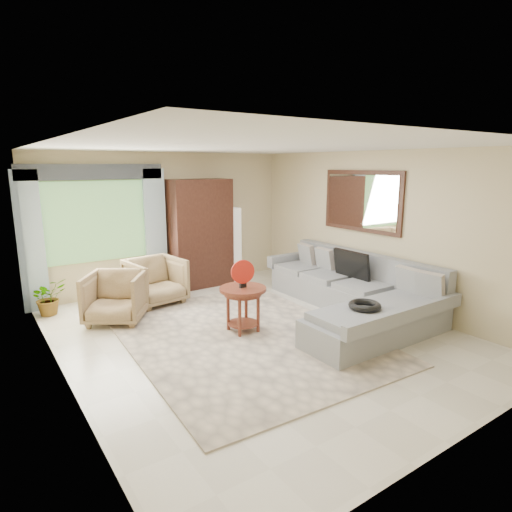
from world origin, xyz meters
TOP-DOWN VIEW (x-y plane):
  - ground at (0.00, 0.00)m, footprint 6.00×6.00m
  - area_rug at (-0.21, 0.02)m, footprint 3.20×4.15m
  - sectional_sofa at (1.78, -0.18)m, footprint 2.30×3.46m
  - tv_screen at (2.05, 0.13)m, footprint 0.14×0.74m
  - garden_hose at (1.00, -1.10)m, footprint 0.43×0.43m
  - coffee_table at (-0.10, 0.17)m, footprint 0.67×0.67m
  - red_disc at (-0.10, 0.17)m, footprint 0.33×0.12m
  - armchair_left at (-1.47, 1.63)m, footprint 1.16×1.17m
  - armchair_right at (-0.63, 2.12)m, footprint 0.97×0.99m
  - potted_plant at (-2.27, 2.56)m, footprint 0.64×0.60m
  - armoire at (0.55, 2.72)m, footprint 1.20×0.55m
  - floor_lamp at (1.35, 2.78)m, footprint 0.24×0.24m
  - window at (-1.35, 2.97)m, footprint 1.80×0.04m
  - curtain_left at (-2.40, 2.88)m, footprint 0.40×0.08m
  - curtain_right at (-0.30, 2.88)m, footprint 0.40×0.08m
  - valance at (-1.35, 2.90)m, footprint 2.40×0.12m
  - wall_mirror at (2.46, 0.35)m, footprint 0.05×1.70m

SIDE VIEW (x-z plane):
  - ground at x=0.00m, z-range 0.00..0.00m
  - area_rug at x=-0.21m, z-range 0.00..0.02m
  - sectional_sofa at x=1.78m, z-range -0.17..0.73m
  - potted_plant at x=-2.27m, z-range 0.00..0.58m
  - coffee_table at x=-0.10m, z-range 0.02..0.68m
  - armchair_left at x=-1.47m, z-range 0.00..0.77m
  - armchair_right at x=-0.63m, z-range 0.00..0.80m
  - garden_hose at x=1.00m, z-range 0.50..0.59m
  - tv_screen at x=2.05m, z-range 0.48..0.96m
  - floor_lamp at x=1.35m, z-range 0.00..1.50m
  - red_disc at x=-0.10m, z-range 0.73..1.07m
  - armoire at x=0.55m, z-range 0.00..2.10m
  - curtain_left at x=-2.40m, z-range 0.00..2.30m
  - curtain_right at x=-0.30m, z-range 0.00..2.30m
  - window at x=-1.35m, z-range 0.70..2.10m
  - wall_mirror at x=2.46m, z-range 1.22..2.27m
  - valance at x=-1.35m, z-range 2.12..2.38m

